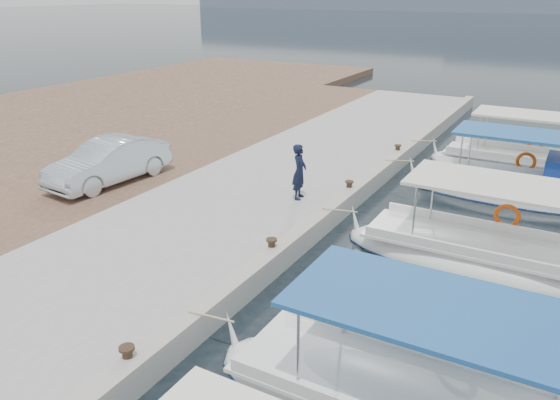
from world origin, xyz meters
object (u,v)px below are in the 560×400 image
object	(u,v)px
fishing_caique_d	(512,192)
fishing_caique_e	(521,168)
parked_car	(109,162)
fisherman	(299,172)
fishing_caique_c	(483,260)

from	to	relation	value
fishing_caique_d	fishing_caique_e	xyz separation A→B (m)	(-0.11, 3.22, -0.07)
fishing_caique_d	parked_car	size ratio (longest dim) A/B	1.61
fishing_caique_d	parked_car	world-z (taller)	fishing_caique_d
fisherman	parked_car	distance (m)	6.50
fishing_caique_c	fisherman	size ratio (longest dim) A/B	4.24
fishing_caique_c	parked_car	world-z (taller)	fishing_caique_c
fishing_caique_c	fishing_caique_e	size ratio (longest dim) A/B	1.04
fishing_caique_c	parked_car	bearing A→B (deg)	-175.18
fishing_caique_c	fishing_caique_d	size ratio (longest dim) A/B	1.04
fishing_caique_c	fishing_caique_e	world-z (taller)	same
parked_car	fisherman	bearing A→B (deg)	20.85
fishing_caique_d	fishing_caique_e	distance (m)	3.23
fishing_caique_e	fisherman	distance (m)	9.83
fishing_caique_c	fisherman	distance (m)	5.89
fishing_caique_d	fisherman	world-z (taller)	fisherman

